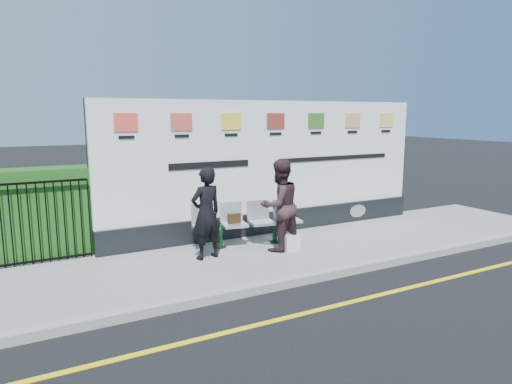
{
  "coord_description": "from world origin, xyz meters",
  "views": [
    {
      "loc": [
        -4.74,
        -5.09,
        2.83
      ],
      "look_at": [
        -0.4,
        3.01,
        1.25
      ],
      "focal_mm": 32.0,
      "sensor_mm": 36.0,
      "label": 1
    }
  ],
  "objects_px": {
    "woman_left": "(206,213)",
    "bench": "(248,234)",
    "billboard": "(274,176)",
    "woman_right": "(280,205)"
  },
  "relations": [
    {
      "from": "billboard",
      "to": "bench",
      "type": "xyz_separation_m",
      "value": [
        -1.04,
        -0.73,
        -1.06
      ]
    },
    {
      "from": "bench",
      "to": "woman_left",
      "type": "xyz_separation_m",
      "value": [
        -1.1,
        -0.42,
        0.63
      ]
    },
    {
      "from": "woman_left",
      "to": "woman_right",
      "type": "bearing_deg",
      "value": 160.97
    },
    {
      "from": "billboard",
      "to": "woman_right",
      "type": "xyz_separation_m",
      "value": [
        -0.64,
        -1.34,
        -0.38
      ]
    },
    {
      "from": "billboard",
      "to": "woman_right",
      "type": "height_order",
      "value": "billboard"
    },
    {
      "from": "woman_right",
      "to": "billboard",
      "type": "bearing_deg",
      "value": -124.37
    },
    {
      "from": "bench",
      "to": "billboard",
      "type": "bearing_deg",
      "value": 45.14
    },
    {
      "from": "billboard",
      "to": "bench",
      "type": "distance_m",
      "value": 1.65
    },
    {
      "from": "billboard",
      "to": "woman_right",
      "type": "distance_m",
      "value": 1.53
    },
    {
      "from": "woman_left",
      "to": "bench",
      "type": "bearing_deg",
      "value": -170.9
    }
  ]
}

